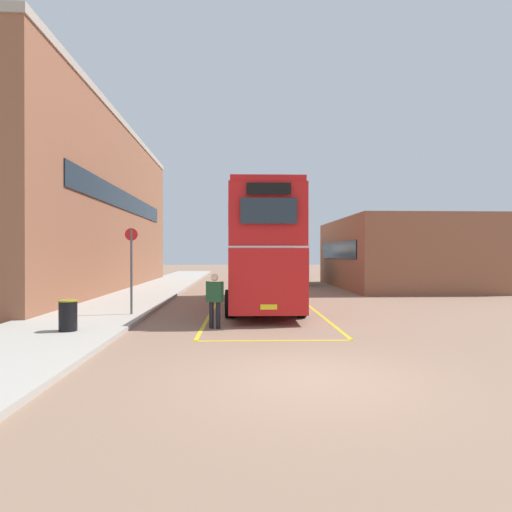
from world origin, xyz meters
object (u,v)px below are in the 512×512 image
Objects in this scene: double_decker_bus at (262,248)px; bus_stop_sign at (131,263)px; single_deck_bus at (283,262)px; litter_bin at (68,315)px; pedestrian_boarding at (215,297)px.

double_decker_bus reaches higher than bus_stop_sign.
litter_bin is at bearing -110.73° from single_deck_bus.
single_deck_bus is at bearing 78.36° from pedestrian_boarding.
pedestrian_boarding is at bearing -36.59° from bus_stop_sign.
litter_bin is at bearing -131.38° from double_decker_bus.
single_deck_bus is (2.56, 15.41, -0.87)m from double_decker_bus.
double_decker_bus is 1.12× the size of single_deck_bus.
pedestrian_boarding is (-1.75, -5.49, -1.55)m from double_decker_bus.
pedestrian_boarding is 4.13m from litter_bin.
litter_bin is 0.28× the size of bus_stop_sign.
pedestrian_boarding is at bearing -107.65° from double_decker_bus.
double_decker_bus reaches higher than single_deck_bus.
single_deck_bus is 5.81× the size of pedestrian_boarding.
litter_bin is at bearing -165.64° from pedestrian_boarding.
pedestrian_boarding is (-4.31, -20.90, -0.68)m from single_deck_bus.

